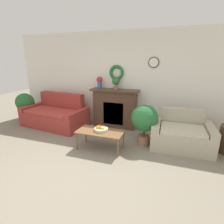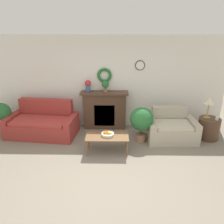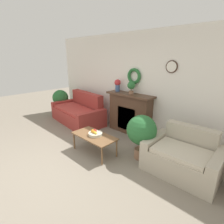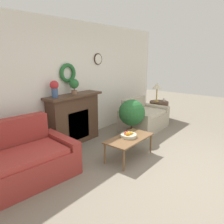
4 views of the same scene
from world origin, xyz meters
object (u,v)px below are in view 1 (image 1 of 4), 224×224
at_px(potted_plant_on_mantel, 116,82).
at_px(fireplace, 115,108).
at_px(fruit_bowl, 101,129).
at_px(potted_plant_floor_by_couch, 25,104).
at_px(coffee_table, 100,133).
at_px(loveseat_right, 181,134).
at_px(potted_plant_floor_by_loveseat, 144,119).
at_px(couch_left, 56,115).
at_px(vase_on_mantel_left, 100,82).

bearing_deg(potted_plant_on_mantel, fireplace, 156.14).
xyz_separation_m(fruit_bowl, potted_plant_on_mantel, (-0.10, 1.38, 0.87)).
bearing_deg(fireplace, potted_plant_on_mantel, -23.86).
bearing_deg(potted_plant_floor_by_couch, potted_plant_on_mantel, 8.28).
xyz_separation_m(fireplace, coffee_table, (0.13, -1.42, -0.19)).
distance_m(loveseat_right, fruit_bowl, 1.83).
distance_m(fireplace, loveseat_right, 1.99).
bearing_deg(potted_plant_floor_by_loveseat, fireplace, 138.48).
height_order(couch_left, potted_plant_floor_by_loveseat, potted_plant_floor_by_loveseat).
bearing_deg(couch_left, potted_plant_floor_by_loveseat, -2.21).
bearing_deg(potted_plant_floor_by_couch, fruit_bowl, -17.41).
relative_size(coffee_table, potted_plant_floor_by_loveseat, 1.07).
bearing_deg(potted_plant_floor_by_couch, potted_plant_floor_by_loveseat, -6.54).
relative_size(couch_left, vase_on_mantel_left, 5.84).
height_order(vase_on_mantel_left, potted_plant_floor_by_couch, vase_on_mantel_left).
distance_m(potted_plant_floor_by_couch, potted_plant_floor_by_loveseat, 3.93).
relative_size(potted_plant_on_mantel, potted_plant_floor_by_couch, 0.37).
bearing_deg(fireplace, vase_on_mantel_left, 179.34).
relative_size(fireplace, coffee_table, 1.35).
relative_size(fruit_bowl, potted_plant_floor_by_couch, 0.34).
bearing_deg(potted_plant_on_mantel, coffee_table, -86.10).
bearing_deg(vase_on_mantel_left, fireplace, -0.66).
xyz_separation_m(fireplace, potted_plant_floor_by_loveseat, (1.00, -0.89, 0.05)).
height_order(couch_left, loveseat_right, couch_left).
relative_size(potted_plant_on_mantel, potted_plant_floor_by_loveseat, 0.35).
height_order(fruit_bowl, vase_on_mantel_left, vase_on_mantel_left).
bearing_deg(potted_plant_floor_by_loveseat, loveseat_right, 11.35).
height_order(loveseat_right, fruit_bowl, loveseat_right).
height_order(fireplace, couch_left, fireplace).
distance_m(fireplace, potted_plant_floor_by_couch, 2.93).
relative_size(couch_left, potted_plant_floor_by_couch, 2.19).
bearing_deg(fruit_bowl, coffee_table, -108.57).
xyz_separation_m(fireplace, loveseat_right, (1.83, -0.72, -0.27)).
xyz_separation_m(loveseat_right, fruit_bowl, (-1.69, -0.67, 0.17)).
xyz_separation_m(couch_left, fruit_bowl, (1.86, -0.91, 0.14)).
bearing_deg(fruit_bowl, fireplace, 95.58).
relative_size(loveseat_right, potted_plant_floor_by_couch, 1.45).
bearing_deg(couch_left, potted_plant_floor_by_couch, -176.10).
xyz_separation_m(loveseat_right, potted_plant_on_mantel, (-1.80, 0.71, 1.03)).
bearing_deg(coffee_table, couch_left, 153.43).
height_order(coffee_table, fruit_bowl, fruit_bowl).
relative_size(coffee_table, fruit_bowl, 3.32).
relative_size(vase_on_mantel_left, potted_plant_on_mantel, 1.02).
relative_size(couch_left, coffee_table, 1.93).
distance_m(couch_left, potted_plant_floor_by_loveseat, 2.78).
bearing_deg(loveseat_right, couch_left, 174.63).
relative_size(fireplace, couch_left, 0.70).
relative_size(couch_left, loveseat_right, 1.51).
distance_m(vase_on_mantel_left, potted_plant_on_mantel, 0.50).
xyz_separation_m(coffee_table, vase_on_mantel_left, (-0.60, 1.42, 0.94)).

